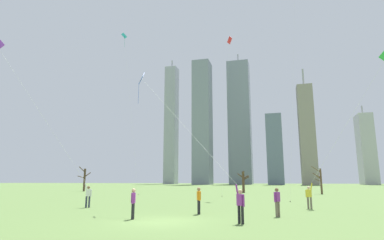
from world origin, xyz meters
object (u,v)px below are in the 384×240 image
object	(u,v)px
kite_flyer_foreground_left_blue	(217,174)
bare_tree_right_of_center	(243,181)
bystander_strolling_midfield	(133,202)
bare_tree_center	(320,180)
bystander_watching_nearby	(199,199)
distant_kite_drifting_right_red	(229,53)
kite_flyer_midfield_center_green	(324,170)
bare_tree_leftmost	(84,179)
distant_kite_high_overhead_teal	(126,52)
bystander_far_off_by_trees	(277,200)
kite_flyer_foreground_right_purple	(62,153)

from	to	relation	value
kite_flyer_foreground_left_blue	bare_tree_right_of_center	xyz separation A→B (m)	(-2.39, 37.68, -0.40)
bystander_strolling_midfield	bare_tree_center	world-z (taller)	bare_tree_center
bystander_watching_nearby	distant_kite_drifting_right_red	xyz separation A→B (m)	(-0.64, 20.19, 18.07)
kite_flyer_midfield_center_green	bare_tree_right_of_center	bearing A→B (deg)	106.70
bare_tree_center	kite_flyer_foreground_left_blue	bearing A→B (deg)	-104.92
kite_flyer_midfield_center_green	bare_tree_leftmost	distance (m)	48.26
bystander_strolling_midfield	bare_tree_leftmost	world-z (taller)	bare_tree_leftmost
bystander_watching_nearby	distant_kite_high_overhead_teal	bearing A→B (deg)	128.94
bystander_far_off_by_trees	kite_flyer_foreground_right_purple	bearing A→B (deg)	173.81
bystander_watching_nearby	bystander_far_off_by_trees	xyz separation A→B (m)	(4.71, -0.14, 0.00)
kite_flyer_foreground_right_purple	distant_kite_drifting_right_red	size ratio (longest dim) A/B	0.63
bystander_watching_nearby	bare_tree_leftmost	bearing A→B (deg)	132.16
distant_kite_high_overhead_teal	bare_tree_center	size ratio (longest dim) A/B	5.51
bystander_watching_nearby	bare_tree_right_of_center	bearing A→B (deg)	91.14
kite_flyer_foreground_right_purple	distant_kite_drifting_right_red	xyz separation A→B (m)	(10.72, 18.58, 14.83)
distant_kite_drifting_right_red	bystander_watching_nearby	bearing A→B (deg)	-88.18
bystander_strolling_midfield	bare_tree_leftmost	xyz separation A→B (m)	(-27.96, 37.41, 1.46)
kite_flyer_midfield_center_green	bare_tree_center	world-z (taller)	kite_flyer_midfield_center_green
bystander_far_off_by_trees	bare_tree_leftmost	size ratio (longest dim) A/B	0.35
bystander_strolling_midfield	bare_tree_leftmost	bearing A→B (deg)	126.78
kite_flyer_foreground_right_purple	bystander_strolling_midfield	distance (m)	10.41
bare_tree_right_of_center	bystander_far_off_by_trees	bearing A→B (deg)	-81.22
kite_flyer_foreground_left_blue	bare_tree_leftmost	world-z (taller)	kite_flyer_foreground_left_blue
kite_flyer_foreground_left_blue	bare_tree_center	xyz separation A→B (m)	(9.53, 35.76, -0.25)
distant_kite_high_overhead_teal	bare_tree_right_of_center	bearing A→B (deg)	46.59
bystander_watching_nearby	bystander_strolling_midfield	distance (m)	4.43
kite_flyer_midfield_center_green	bystander_strolling_midfield	xyz separation A→B (m)	(-10.95, -8.86, -1.93)
kite_flyer_foreground_right_purple	bare_tree_right_of_center	xyz separation A→B (m)	(10.67, 33.23, -2.18)
bystander_watching_nearby	bare_tree_leftmost	world-z (taller)	bare_tree_leftmost
bare_tree_right_of_center	bystander_watching_nearby	bearing A→B (deg)	-88.86
bystander_far_off_by_trees	distant_kite_high_overhead_teal	xyz separation A→B (m)	(-20.21, 19.32, 19.44)
bystander_watching_nearby	bare_tree_center	world-z (taller)	bare_tree_center
bare_tree_leftmost	bystander_strolling_midfield	bearing A→B (deg)	-53.22
kite_flyer_foreground_right_purple	bare_tree_center	size ratio (longest dim) A/B	3.21
kite_flyer_midfield_center_green	bystander_far_off_by_trees	xyz separation A→B (m)	(-3.41, -5.59, -1.93)
bystander_strolling_midfield	distant_kite_drifting_right_red	xyz separation A→B (m)	(2.19, 23.59, 18.07)
distant_kite_high_overhead_teal	bare_tree_right_of_center	xyz separation A→B (m)	(14.81, 15.65, -18.37)
bare_tree_center	bare_tree_leftmost	size ratio (longest dim) A/B	0.90
kite_flyer_foreground_right_purple	bystander_far_off_by_trees	size ratio (longest dim) A/B	8.33
kite_flyer_foreground_right_purple	bare_tree_right_of_center	bearing A→B (deg)	72.20
kite_flyer_foreground_right_purple	distant_kite_high_overhead_teal	size ratio (longest dim) A/B	0.58
kite_flyer_midfield_center_green	bare_tree_right_of_center	size ratio (longest dim) A/B	3.22
distant_kite_high_overhead_teal	bare_tree_leftmost	distance (m)	27.87
kite_flyer_midfield_center_green	bystander_far_off_by_trees	world-z (taller)	kite_flyer_midfield_center_green
distant_kite_high_overhead_teal	bare_tree_leftmost	world-z (taller)	distant_kite_high_overhead_teal
distant_kite_high_overhead_teal	kite_flyer_foreground_right_purple	bearing A→B (deg)	-76.75
kite_flyer_foreground_right_purple	bare_tree_center	xyz separation A→B (m)	(22.58, 31.31, -2.02)
kite_flyer_midfield_center_green	bystander_watching_nearby	distance (m)	9.97
bystander_watching_nearby	bare_tree_leftmost	size ratio (longest dim) A/B	0.35
bare_tree_leftmost	bare_tree_center	bearing A→B (deg)	-1.48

